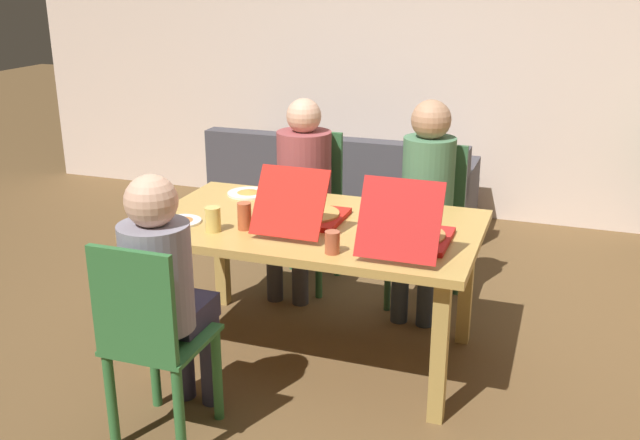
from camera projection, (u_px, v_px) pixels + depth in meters
ground_plane at (314, 352)px, 3.87m from camera, size 20.00×20.00×0.00m
back_wall at (424, 52)px, 5.79m from camera, size 7.18×0.12×2.64m
dining_table at (313, 237)px, 3.65m from camera, size 1.66×0.99×0.74m
chair_0 at (309, 204)px, 4.65m from camera, size 0.38×0.43×0.97m
person_0 at (301, 180)px, 4.46m from camera, size 0.34×0.53×1.21m
chair_1 at (151, 341)px, 2.97m from camera, size 0.39×0.40×0.93m
person_1 at (165, 283)px, 3.02m from camera, size 0.29×0.47×1.18m
chair_2 at (429, 217)px, 4.37m from camera, size 0.41×0.42×0.96m
person_2 at (426, 190)px, 4.17m from camera, size 0.31×0.50×1.25m
pizza_box_0 at (306, 213)px, 3.61m from camera, size 0.35×0.54×0.32m
pizza_box_1 at (409, 234)px, 3.32m from camera, size 0.36×0.53×0.35m
plate_0 at (181, 220)px, 3.62m from camera, size 0.20×0.20×0.03m
plate_1 at (249, 193)px, 4.07m from camera, size 0.24×0.24×0.03m
drinking_glass_0 at (332, 242)px, 3.21m from camera, size 0.07×0.07×0.10m
drinking_glass_1 at (244, 216)px, 3.50m from camera, size 0.07×0.07×0.13m
drinking_glass_2 at (213, 219)px, 3.48m from camera, size 0.08×0.08×0.12m
couch at (342, 194)px, 5.68m from camera, size 2.02×0.76×0.78m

